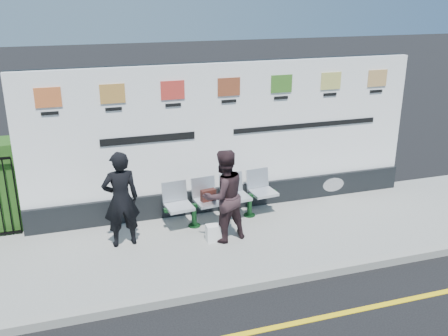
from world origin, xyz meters
The scene contains 10 objects.
ground centered at (0.00, 0.00, 0.00)m, with size 80.00×80.00×0.00m, color black.
pavement centered at (0.00, 2.50, 0.06)m, with size 14.00×3.00×0.12m, color gray.
kerb centered at (0.00, 1.00, 0.07)m, with size 14.00×0.18×0.14m, color gray.
yellow_line centered at (0.00, 0.00, 0.00)m, with size 14.00×0.10×0.01m, color yellow.
billboard centered at (0.50, 3.85, 1.42)m, with size 8.00×0.30×3.00m.
bench centered at (0.20, 3.24, 0.36)m, with size 2.26×0.59×0.49m, color silver, non-canonical shape.
woman_left centered at (-1.77, 2.86, 0.99)m, with size 0.64×0.42×1.74m, color black.
woman_right centered at (-0.01, 2.51, 0.97)m, with size 0.83×0.65×1.71m, color #301F23.
handbag_brown centered at (-0.09, 3.21, 0.72)m, with size 0.29×0.12×0.22m, color black.
carrier_bag_white centered at (-0.18, 2.48, 0.28)m, with size 0.32×0.19×0.32m, color silver.
Camera 1 is at (-2.48, -5.28, 4.43)m, focal length 40.00 mm.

